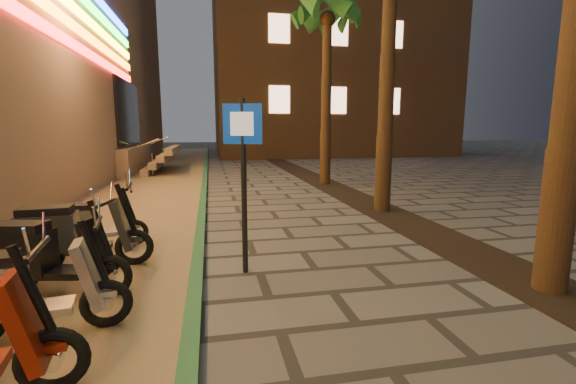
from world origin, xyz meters
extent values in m
cube|color=#8C7251|center=(-2.60, 10.00, 0.01)|extent=(3.40, 60.00, 0.01)
cube|color=#225C35|center=(-0.90, 10.00, 0.05)|extent=(0.18, 60.00, 0.10)
cube|color=black|center=(3.60, 5.00, 0.01)|extent=(1.20, 40.00, 0.02)
cube|color=black|center=(-4.45, 18.00, 2.80)|extent=(0.08, 5.00, 3.00)
cube|color=gray|center=(-6.50, 18.00, 0.60)|extent=(5.00, 6.00, 1.20)
cube|color=gray|center=(-3.50, 18.00, 0.15)|extent=(0.35, 5.00, 0.30)
cube|color=gray|center=(-3.15, 18.00, 0.45)|extent=(0.35, 5.00, 0.30)
cube|color=gray|center=(-2.80, 18.00, 0.75)|extent=(0.35, 5.00, 0.30)
cube|color=gray|center=(-2.45, 18.00, 1.05)|extent=(0.35, 5.00, 0.30)
cylinder|color=silver|center=(-3.90, 16.00, 1.25)|extent=(2.09, 0.06, 0.81)
cylinder|color=silver|center=(-3.90, 20.00, 1.25)|extent=(2.09, 0.06, 0.81)
cube|color=brown|center=(9.00, 32.00, 12.50)|extent=(18.00, 16.00, 25.00)
cube|color=#FFB78C|center=(4.00, 23.97, 4.00)|extent=(1.40, 0.06, 1.80)
cube|color=#FFB78C|center=(8.00, 23.97, 4.00)|extent=(1.40, 0.06, 1.80)
cube|color=#FFB78C|center=(12.00, 23.97, 4.00)|extent=(1.40, 0.06, 1.80)
cube|color=#FFB78C|center=(4.00, 23.97, 8.50)|extent=(1.40, 0.06, 1.80)
cube|color=#FFB78C|center=(8.00, 23.97, 8.50)|extent=(1.40, 0.06, 1.80)
cube|color=#FFB78C|center=(12.00, 23.97, 8.50)|extent=(1.40, 0.06, 1.80)
cylinder|color=#472D19|center=(3.60, 2.00, 2.73)|extent=(0.40, 0.40, 5.45)
cylinder|color=#472D19|center=(3.60, 7.00, 2.85)|extent=(0.40, 0.40, 5.70)
cylinder|color=#472D19|center=(3.60, 12.00, 2.98)|extent=(0.40, 0.40, 5.95)
sphere|color=#472D19|center=(3.60, 12.00, 5.95)|extent=(0.56, 0.56, 0.56)
cone|color=#224E18|center=(4.49, 12.00, 6.40)|extent=(0.60, 1.93, 1.52)
cone|color=#224E18|center=(4.28, 12.57, 6.40)|extent=(1.70, 1.86, 1.52)
cone|color=#224E18|center=(3.75, 12.87, 6.40)|extent=(2.00, 0.93, 1.52)
cone|color=#224E18|center=(3.16, 12.77, 6.40)|extent=(1.97, 1.48, 1.52)
cone|color=#224E18|center=(2.77, 12.30, 6.40)|extent=(1.22, 2.02, 1.52)
cone|color=#224E18|center=(2.77, 11.70, 6.40)|extent=(1.22, 2.02, 1.52)
cone|color=#224E18|center=(4.28, 11.43, 6.40)|extent=(1.70, 1.86, 1.52)
cylinder|color=black|center=(-0.20, 3.43, 1.24)|extent=(0.08, 0.08, 2.49)
cube|color=#0B3794|center=(-0.21, 3.41, 2.14)|extent=(0.53, 0.21, 0.55)
cube|color=white|center=(-0.22, 3.39, 2.14)|extent=(0.31, 0.12, 0.32)
torus|color=black|center=(-1.92, 1.12, 0.28)|extent=(0.56, 0.19, 0.55)
cylinder|color=silver|center=(-1.92, 1.12, 0.28)|extent=(0.16, 0.13, 0.15)
cube|color=maroon|center=(-2.07, 1.10, 0.64)|extent=(0.34, 0.46, 0.74)
cylinder|color=black|center=(-1.99, 1.11, 0.85)|extent=(0.30, 0.12, 0.78)
cylinder|color=black|center=(-1.94, 1.12, 1.19)|extent=(0.14, 0.61, 0.05)
cube|color=maroon|center=(-1.92, 1.12, 0.40)|extent=(0.25, 0.18, 0.06)
torus|color=black|center=(-1.77, 2.14, 0.26)|extent=(0.53, 0.19, 0.52)
cylinder|color=silver|center=(-1.77, 2.14, 0.26)|extent=(0.16, 0.12, 0.14)
cube|color=silver|center=(-2.34, 2.04, 0.30)|extent=(0.60, 0.43, 0.08)
cube|color=silver|center=(-1.91, 2.12, 0.60)|extent=(0.33, 0.44, 0.71)
cylinder|color=black|center=(-1.84, 2.13, 0.81)|extent=(0.28, 0.12, 0.75)
cylinder|color=black|center=(-1.79, 2.14, 1.13)|extent=(0.14, 0.58, 0.04)
cube|color=silver|center=(-1.77, 2.14, 0.38)|extent=(0.24, 0.18, 0.06)
torus|color=black|center=(-3.07, 3.16, 0.27)|extent=(0.56, 0.21, 0.55)
cylinder|color=silver|center=(-3.07, 3.16, 0.27)|extent=(0.16, 0.13, 0.15)
torus|color=black|center=(-1.92, 2.94, 0.27)|extent=(0.56, 0.21, 0.55)
cylinder|color=silver|center=(-1.92, 2.94, 0.27)|extent=(0.16, 0.13, 0.15)
cube|color=black|center=(-2.51, 3.05, 0.31)|extent=(0.63, 0.46, 0.08)
cube|color=black|center=(-2.99, 3.15, 0.58)|extent=(0.80, 0.53, 0.52)
cube|color=black|center=(-2.99, 3.15, 0.88)|extent=(0.70, 0.45, 0.13)
cube|color=black|center=(-2.06, 2.97, 0.63)|extent=(0.35, 0.46, 0.74)
cylinder|color=black|center=(-1.99, 2.95, 0.84)|extent=(0.30, 0.13, 0.78)
cylinder|color=black|center=(-1.94, 2.94, 1.17)|extent=(0.16, 0.61, 0.05)
cube|color=black|center=(-1.92, 2.94, 0.40)|extent=(0.25, 0.19, 0.06)
torus|color=black|center=(-3.06, 3.94, 0.28)|extent=(0.58, 0.17, 0.57)
cylinder|color=silver|center=(-3.06, 3.94, 0.28)|extent=(0.16, 0.12, 0.15)
torus|color=black|center=(-1.84, 4.07, 0.28)|extent=(0.58, 0.17, 0.57)
cylinder|color=silver|center=(-1.84, 4.07, 0.28)|extent=(0.16, 0.12, 0.15)
cube|color=#27292C|center=(-2.46, 4.00, 0.33)|extent=(0.63, 0.43, 0.09)
cube|color=#27292C|center=(-2.97, 3.95, 0.60)|extent=(0.80, 0.49, 0.55)
cube|color=black|center=(-2.97, 3.95, 0.92)|extent=(0.71, 0.42, 0.13)
cube|color=#27292C|center=(-1.99, 4.05, 0.65)|extent=(0.33, 0.46, 0.77)
cylinder|color=black|center=(-1.92, 4.06, 0.87)|extent=(0.31, 0.11, 0.81)
cylinder|color=black|center=(-1.86, 4.06, 1.22)|extent=(0.11, 0.63, 0.05)
cube|color=#27292C|center=(-1.84, 4.07, 0.41)|extent=(0.25, 0.18, 0.07)
torus|color=black|center=(-3.02, 4.94, 0.24)|extent=(0.48, 0.19, 0.47)
cylinder|color=silver|center=(-3.02, 4.94, 0.24)|extent=(0.14, 0.11, 0.13)
torus|color=black|center=(-2.03, 5.14, 0.24)|extent=(0.48, 0.19, 0.47)
cylinder|color=silver|center=(-2.03, 5.14, 0.24)|extent=(0.14, 0.11, 0.13)
cube|color=#9E9DA4|center=(-2.53, 5.04, 0.27)|extent=(0.55, 0.40, 0.07)
cube|color=#9E9DA4|center=(-2.95, 4.95, 0.50)|extent=(0.69, 0.47, 0.45)
cube|color=black|center=(-2.95, 4.95, 0.76)|extent=(0.61, 0.40, 0.11)
cube|color=#9E9DA4|center=(-2.15, 5.12, 0.54)|extent=(0.31, 0.40, 0.64)
cylinder|color=black|center=(-2.09, 5.13, 0.73)|extent=(0.26, 0.11, 0.67)
cylinder|color=black|center=(-2.04, 5.14, 1.02)|extent=(0.15, 0.52, 0.04)
cube|color=#9E9DA4|center=(-2.03, 5.14, 0.34)|extent=(0.22, 0.17, 0.05)
camera|label=1|loc=(-0.66, -1.95, 2.07)|focal=24.00mm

